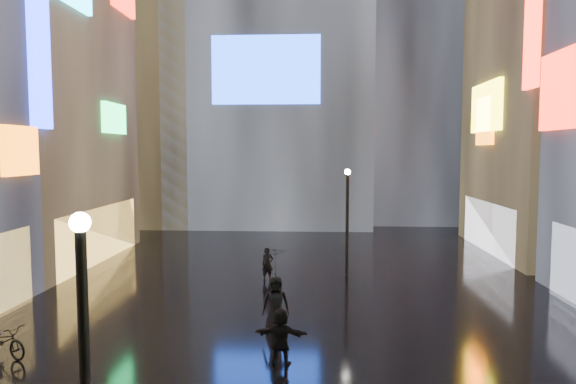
{
  "coord_description": "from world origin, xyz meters",
  "views": [
    {
      "loc": [
        0.73,
        -1.19,
        6.06
      ],
      "look_at": [
        0.0,
        12.0,
        5.0
      ],
      "focal_mm": 32.0,
      "sensor_mm": 36.0,
      "label": 1
    }
  ],
  "objects": [
    {
      "name": "lamp_far",
      "position": [
        2.23,
        23.43,
        2.94
      ],
      "size": [
        0.3,
        0.3,
        5.2
      ],
      "color": "black",
      "rests_on": "ground"
    },
    {
      "name": "lamp_near",
      "position": [
        -2.61,
        5.83,
        2.94
      ],
      "size": [
        0.3,
        0.3,
        5.2
      ],
      "color": "black",
      "rests_on": "ground"
    },
    {
      "name": "pedestrian_5",
      "position": [
        -0.27,
        12.9,
        0.82
      ],
      "size": [
        1.54,
        0.59,
        1.63
      ],
      "primitive_type": "imported",
      "rotation": [
        0.0,
        0.0,
        3.07
      ],
      "color": "black",
      "rests_on": "ground"
    },
    {
      "name": "tower_flank_left",
      "position": [
        -14.0,
        42.0,
        13.0
      ],
      "size": [
        10.0,
        10.0,
        26.0
      ],
      "primitive_type": "cube",
      "color": "black",
      "rests_on": "ground"
    },
    {
      "name": "ground",
      "position": [
        0.0,
        20.0,
        0.0
      ],
      "size": [
        140.0,
        140.0,
        0.0
      ],
      "primitive_type": "plane",
      "color": "black",
      "rests_on": "ground"
    },
    {
      "name": "umbrella_2",
      "position": [
        -0.62,
        15.62,
        2.34
      ],
      "size": [
        1.37,
        1.38,
        0.95
      ],
      "primitive_type": "imported",
      "rotation": [
        0.0,
        0.0,
        0.41
      ],
      "color": "black",
      "rests_on": "pedestrian_4"
    },
    {
      "name": "bicycle",
      "position": [
        -8.44,
        13.01,
        0.48
      ],
      "size": [
        1.94,
        1.3,
        0.97
      ],
      "primitive_type": "imported",
      "rotation": [
        0.0,
        0.0,
        1.17
      ],
      "color": "black",
      "rests_on": "ground"
    },
    {
      "name": "tower_flank_right",
      "position": [
        9.0,
        46.0,
        17.0
      ],
      "size": [
        12.0,
        12.0,
        34.0
      ],
      "primitive_type": "cube",
      "color": "black",
      "rests_on": "ground"
    },
    {
      "name": "building_left_far",
      "position": [
        -15.98,
        26.0,
        10.98
      ],
      "size": [
        10.28,
        12.0,
        22.0
      ],
      "color": "black",
      "rests_on": "ground"
    },
    {
      "name": "pedestrian_4",
      "position": [
        -0.62,
        15.62,
        0.93
      ],
      "size": [
        0.97,
        0.69,
        1.87
      ],
      "primitive_type": "imported",
      "rotation": [
        0.0,
        0.0,
        0.1
      ],
      "color": "black",
      "rests_on": "ground"
    },
    {
      "name": "pedestrian_6",
      "position": [
        -1.53,
        22.36,
        0.77
      ],
      "size": [
        0.67,
        0.58,
        1.54
      ],
      "primitive_type": "imported",
      "rotation": [
        0.0,
        0.0,
        0.46
      ],
      "color": "black",
      "rests_on": "ground"
    }
  ]
}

